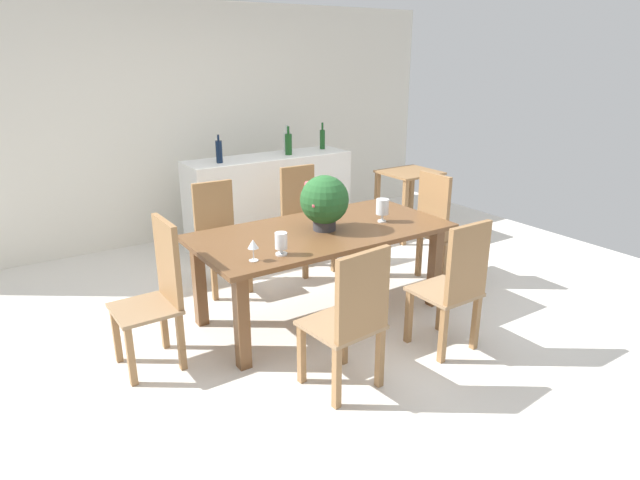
# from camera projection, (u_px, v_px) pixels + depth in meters

# --- Properties ---
(ground_plane) EXTENTS (7.04, 7.04, 0.00)m
(ground_plane) POSITION_uv_depth(u_px,v_px,m) (320.00, 312.00, 4.56)
(ground_plane) COLOR silver
(back_wall) EXTENTS (6.40, 0.10, 2.60)m
(back_wall) POSITION_uv_depth(u_px,v_px,m) (194.00, 123.00, 6.18)
(back_wall) COLOR silver
(back_wall) RESTS_ON ground
(dining_table) EXTENTS (2.03, 1.00, 0.74)m
(dining_table) POSITION_uv_depth(u_px,v_px,m) (321.00, 241.00, 4.33)
(dining_table) COLOR brown
(dining_table) RESTS_ON ground
(chair_far_right) EXTENTS (0.41, 0.49, 1.01)m
(chair_far_right) POSITION_uv_depth(u_px,v_px,m) (303.00, 214.00, 5.41)
(chair_far_right) COLOR olive
(chair_far_right) RESTS_ON ground
(chair_foot_end) EXTENTS (0.45, 0.40, 1.04)m
(chair_foot_end) POSITION_uv_depth(u_px,v_px,m) (440.00, 224.00, 5.05)
(chair_foot_end) COLOR olive
(chair_foot_end) RESTS_ON ground
(chair_far_left) EXTENTS (0.42, 0.46, 0.97)m
(chair_far_left) POSITION_uv_depth(u_px,v_px,m) (219.00, 232.00, 4.93)
(chair_far_left) COLOR olive
(chair_far_left) RESTS_ON ground
(chair_near_left) EXTENTS (0.48, 0.47, 0.98)m
(chair_near_left) POSITION_uv_depth(u_px,v_px,m) (352.00, 316.00, 3.34)
(chair_near_left) COLOR olive
(chair_near_left) RESTS_ON ground
(chair_head_end) EXTENTS (0.42, 0.43, 1.03)m
(chair_head_end) POSITION_uv_depth(u_px,v_px,m) (158.00, 289.00, 3.67)
(chair_head_end) COLOR olive
(chair_head_end) RESTS_ON ground
(chair_near_right) EXTENTS (0.41, 0.42, 0.99)m
(chair_near_right) POSITION_uv_depth(u_px,v_px,m) (456.00, 283.00, 3.81)
(chair_near_right) COLOR olive
(chair_near_right) RESTS_ON ground
(flower_centerpiece) EXTENTS (0.38, 0.38, 0.44)m
(flower_centerpiece) POSITION_uv_depth(u_px,v_px,m) (324.00, 201.00, 4.22)
(flower_centerpiece) COLOR #333338
(flower_centerpiece) RESTS_ON dining_table
(crystal_vase_left) EXTENTS (0.10, 0.10, 0.19)m
(crystal_vase_left) POSITION_uv_depth(u_px,v_px,m) (382.00, 207.00, 4.46)
(crystal_vase_left) COLOR silver
(crystal_vase_left) RESTS_ON dining_table
(crystal_vase_center_near) EXTENTS (0.09, 0.09, 0.16)m
(crystal_vase_center_near) POSITION_uv_depth(u_px,v_px,m) (281.00, 242.00, 3.74)
(crystal_vase_center_near) COLOR silver
(crystal_vase_center_near) RESTS_ON dining_table
(wine_glass) EXTENTS (0.07, 0.07, 0.15)m
(wine_glass) POSITION_uv_depth(u_px,v_px,m) (253.00, 245.00, 3.62)
(wine_glass) COLOR silver
(wine_glass) RESTS_ON dining_table
(kitchen_counter) EXTENTS (1.85, 0.52, 1.00)m
(kitchen_counter) POSITION_uv_depth(u_px,v_px,m) (270.00, 201.00, 6.06)
(kitchen_counter) COLOR white
(kitchen_counter) RESTS_ON ground
(wine_bottle_amber) EXTENTS (0.06, 0.06, 0.30)m
(wine_bottle_amber) POSITION_uv_depth(u_px,v_px,m) (322.00, 139.00, 6.29)
(wine_bottle_amber) COLOR #194C1E
(wine_bottle_amber) RESTS_ON kitchen_counter
(wine_bottle_green) EXTENTS (0.08, 0.08, 0.29)m
(wine_bottle_green) POSITION_uv_depth(u_px,v_px,m) (287.00, 141.00, 6.13)
(wine_bottle_green) COLOR #B2BFB7
(wine_bottle_green) RESTS_ON kitchen_counter
(wine_bottle_dark) EXTENTS (0.07, 0.07, 0.29)m
(wine_bottle_dark) POSITION_uv_depth(u_px,v_px,m) (219.00, 151.00, 5.51)
(wine_bottle_dark) COLOR #0F1E38
(wine_bottle_dark) RESTS_ON kitchen_counter
(wine_bottle_clear) EXTENTS (0.08, 0.08, 0.31)m
(wine_bottle_clear) POSITION_uv_depth(u_px,v_px,m) (288.00, 144.00, 5.94)
(wine_bottle_clear) COLOR #194C1E
(wine_bottle_clear) RESTS_ON kitchen_counter
(side_table) EXTENTS (0.62, 0.57, 0.77)m
(side_table) POSITION_uv_depth(u_px,v_px,m) (409.00, 187.00, 6.30)
(side_table) COLOR olive
(side_table) RESTS_ON ground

